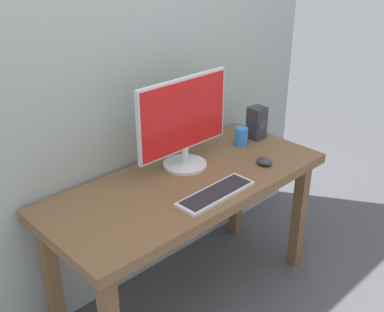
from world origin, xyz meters
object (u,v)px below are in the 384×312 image
(desk, at_px, (188,196))
(mouse, at_px, (264,161))
(speaker_right, at_px, (257,123))
(coffee_mug, at_px, (241,136))
(monitor, at_px, (184,121))
(keyboard_primary, at_px, (216,194))

(desk, height_order, mouse, mouse)
(desk, bearing_deg, speaker_right, 8.25)
(mouse, relative_size, coffee_mug, 0.87)
(speaker_right, xyz_separation_m, coffee_mug, (-0.14, -0.01, -0.04))
(speaker_right, relative_size, coffee_mug, 1.83)
(monitor, distance_m, coffee_mug, 0.46)
(keyboard_primary, bearing_deg, mouse, 5.76)
(desk, relative_size, speaker_right, 7.82)
(desk, height_order, monitor, monitor)
(desk, distance_m, mouse, 0.45)
(monitor, relative_size, coffee_mug, 5.51)
(desk, bearing_deg, keyboard_primary, -93.75)
(monitor, xyz_separation_m, coffee_mug, (0.41, -0.04, -0.20))
(monitor, height_order, coffee_mug, monitor)
(keyboard_primary, bearing_deg, speaker_right, 24.26)
(keyboard_primary, xyz_separation_m, speaker_right, (0.66, 0.30, 0.09))
(keyboard_primary, relative_size, coffee_mug, 4.01)
(desk, distance_m, monitor, 0.38)
(coffee_mug, bearing_deg, speaker_right, 2.17)
(desk, relative_size, keyboard_primary, 3.56)
(coffee_mug, bearing_deg, monitor, 174.69)
(mouse, xyz_separation_m, speaker_right, (0.24, 0.26, 0.08))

